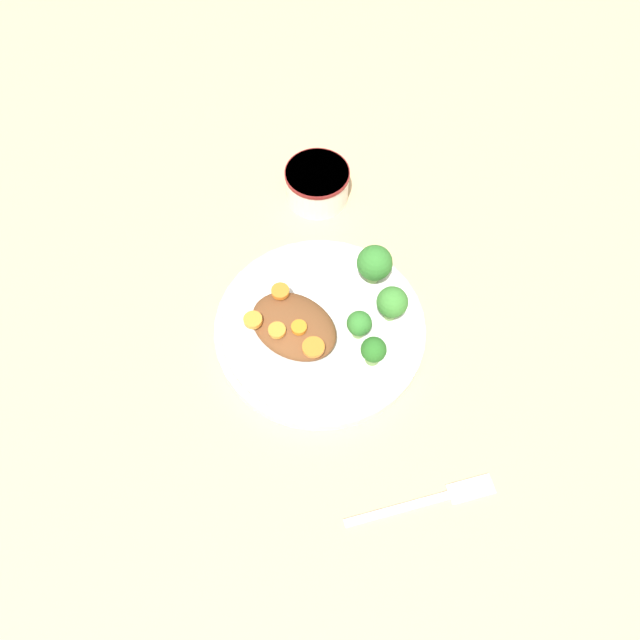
# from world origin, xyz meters

# --- Properties ---
(ground_plane) EXTENTS (4.00, 4.00, 0.00)m
(ground_plane) POSITION_xyz_m (0.00, 0.00, 0.00)
(ground_plane) COLOR tan
(plate) EXTENTS (0.28, 0.28, 0.02)m
(plate) POSITION_xyz_m (0.00, 0.00, 0.01)
(plate) COLOR silver
(plate) RESTS_ON ground_plane
(dip_bowl) EXTENTS (0.09, 0.09, 0.05)m
(dip_bowl) POSITION_xyz_m (0.14, -0.18, 0.03)
(dip_bowl) COLOR white
(dip_bowl) RESTS_ON ground_plane
(stew_mound) EXTENTS (0.12, 0.09, 0.03)m
(stew_mound) POSITION_xyz_m (0.02, 0.03, 0.03)
(stew_mound) COLOR brown
(stew_mound) RESTS_ON plate
(broccoli_floret_0) EXTENTS (0.04, 0.04, 0.06)m
(broccoli_floret_0) POSITION_xyz_m (-0.06, -0.07, 0.05)
(broccoli_floret_0) COLOR #7FA85B
(broccoli_floret_0) RESTS_ON plate
(broccoli_floret_1) EXTENTS (0.05, 0.05, 0.06)m
(broccoli_floret_1) POSITION_xyz_m (-0.01, -0.10, 0.05)
(broccoli_floret_1) COLOR #759E51
(broccoli_floret_1) RESTS_ON plate
(broccoli_floret_2) EXTENTS (0.03, 0.03, 0.04)m
(broccoli_floret_2) POSITION_xyz_m (-0.08, -0.00, 0.04)
(broccoli_floret_2) COLOR #759E51
(broccoli_floret_2) RESTS_ON plate
(broccoli_floret_3) EXTENTS (0.03, 0.03, 0.04)m
(broccoli_floret_3) POSITION_xyz_m (-0.05, -0.02, 0.04)
(broccoli_floret_3) COLOR #7FA85B
(broccoli_floret_3) RESTS_ON plate
(carrot_slice_0) EXTENTS (0.02, 0.02, 0.01)m
(carrot_slice_0) POSITION_xyz_m (0.06, 0.06, 0.05)
(carrot_slice_0) COLOR orange
(carrot_slice_0) RESTS_ON stew_mound
(carrot_slice_1) EXTENTS (0.02, 0.02, 0.01)m
(carrot_slice_1) POSITION_xyz_m (0.06, 0.01, 0.05)
(carrot_slice_1) COLOR orange
(carrot_slice_1) RESTS_ON stew_mound
(carrot_slice_2) EXTENTS (0.02, 0.02, 0.01)m
(carrot_slice_2) POSITION_xyz_m (0.03, 0.05, 0.05)
(carrot_slice_2) COLOR orange
(carrot_slice_2) RESTS_ON stew_mound
(carrot_slice_3) EXTENTS (0.02, 0.02, 0.01)m
(carrot_slice_3) POSITION_xyz_m (0.01, 0.03, 0.05)
(carrot_slice_3) COLOR orange
(carrot_slice_3) RESTS_ON stew_mound
(carrot_slice_4) EXTENTS (0.03, 0.03, 0.01)m
(carrot_slice_4) POSITION_xyz_m (-0.02, 0.04, 0.05)
(carrot_slice_4) COLOR orange
(carrot_slice_4) RESTS_ON stew_mound
(fork) EXTENTS (0.13, 0.15, 0.01)m
(fork) POSITION_xyz_m (-0.24, 0.10, 0.00)
(fork) COLOR silver
(fork) RESTS_ON ground_plane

